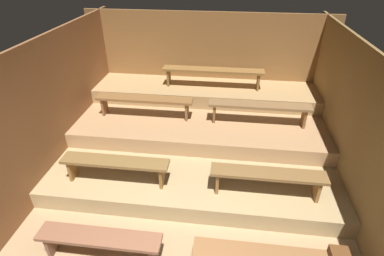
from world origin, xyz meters
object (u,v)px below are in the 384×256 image
(bench_lower_right, at_px, (268,176))
(bench_middle_right, at_px, (259,107))
(bench_floor_left, at_px, (100,240))
(bench_lower_left, at_px, (115,164))
(bench_middle_left, at_px, (144,101))
(bench_upper_center, at_px, (213,72))

(bench_lower_right, distance_m, bench_middle_right, 1.82)
(bench_floor_left, bearing_deg, bench_lower_left, 98.18)
(bench_lower_right, height_order, bench_middle_right, bench_middle_right)
(bench_floor_left, relative_size, bench_middle_right, 0.83)
(bench_middle_left, relative_size, bench_upper_center, 0.88)
(bench_floor_left, height_order, bench_middle_left, bench_middle_left)
(bench_lower_left, bearing_deg, bench_lower_right, 0.00)
(bench_lower_right, height_order, bench_upper_center, bench_upper_center)
(bench_middle_right, bearing_deg, bench_middle_left, 180.00)
(bench_lower_left, distance_m, bench_middle_left, 1.82)
(bench_middle_right, bearing_deg, bench_upper_center, 134.43)
(bench_middle_right, xyz_separation_m, bench_upper_center, (-1.03, 1.05, 0.32))
(bench_floor_left, height_order, bench_lower_right, bench_lower_right)
(bench_floor_left, bearing_deg, bench_upper_center, 72.97)
(bench_lower_right, relative_size, bench_middle_right, 0.88)
(bench_floor_left, relative_size, bench_upper_center, 0.74)
(bench_middle_left, height_order, bench_upper_center, bench_upper_center)
(bench_floor_left, distance_m, bench_lower_right, 2.69)
(bench_upper_center, bearing_deg, bench_lower_right, -69.05)
(bench_lower_left, distance_m, bench_lower_right, 2.53)
(bench_lower_left, xyz_separation_m, bench_upper_center, (1.44, 2.84, 0.64))
(bench_middle_right, bearing_deg, bench_lower_right, -88.25)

